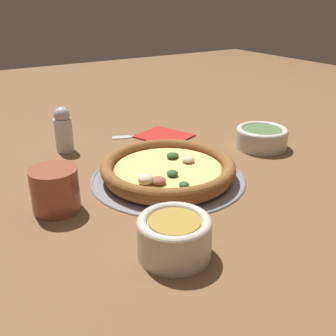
{
  "coord_description": "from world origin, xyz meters",
  "views": [
    {
      "loc": [
        -0.39,
        -0.62,
        0.35
      ],
      "look_at": [
        0.0,
        0.0,
        0.02
      ],
      "focal_mm": 42.0,
      "sensor_mm": 36.0,
      "label": 1
    }
  ],
  "objects_px": {
    "bowl_far": "(262,137)",
    "drinking_cup": "(55,189)",
    "napkin": "(164,135)",
    "fork": "(139,136)",
    "pizza_tray": "(168,178)",
    "pizza": "(168,168)",
    "pepper_shaker": "(63,130)",
    "bowl_near": "(174,235)"
  },
  "relations": [
    {
      "from": "bowl_far",
      "to": "drinking_cup",
      "type": "height_order",
      "value": "drinking_cup"
    },
    {
      "from": "bowl_far",
      "to": "napkin",
      "type": "bearing_deg",
      "value": 130.11
    },
    {
      "from": "fork",
      "to": "pizza_tray",
      "type": "bearing_deg",
      "value": 95.43
    },
    {
      "from": "pizza_tray",
      "to": "pizza",
      "type": "bearing_deg",
      "value": -130.75
    },
    {
      "from": "bowl_far",
      "to": "pizza_tray",
      "type": "bearing_deg",
      "value": -173.83
    },
    {
      "from": "pepper_shaker",
      "to": "bowl_far",
      "type": "bearing_deg",
      "value": -29.37
    },
    {
      "from": "bowl_far",
      "to": "fork",
      "type": "xyz_separation_m",
      "value": [
        -0.22,
        0.23,
        -0.03
      ]
    },
    {
      "from": "drinking_cup",
      "to": "napkin",
      "type": "xyz_separation_m",
      "value": [
        0.36,
        0.22,
        -0.03
      ]
    },
    {
      "from": "bowl_near",
      "to": "fork",
      "type": "height_order",
      "value": "bowl_near"
    },
    {
      "from": "drinking_cup",
      "to": "bowl_near",
      "type": "bearing_deg",
      "value": -65.18
    },
    {
      "from": "bowl_near",
      "to": "napkin",
      "type": "relative_size",
      "value": 0.68
    },
    {
      "from": "pizza_tray",
      "to": "bowl_far",
      "type": "bearing_deg",
      "value": 6.17
    },
    {
      "from": "bowl_near",
      "to": "bowl_far",
      "type": "bearing_deg",
      "value": 30.88
    },
    {
      "from": "pizza_tray",
      "to": "pepper_shaker",
      "type": "bearing_deg",
      "value": 115.16
    },
    {
      "from": "pizza_tray",
      "to": "bowl_near",
      "type": "height_order",
      "value": "bowl_near"
    },
    {
      "from": "pizza",
      "to": "drinking_cup",
      "type": "bearing_deg",
      "value": 179.55
    },
    {
      "from": "bowl_near",
      "to": "pizza_tray",
      "type": "bearing_deg",
      "value": 59.68
    },
    {
      "from": "bowl_far",
      "to": "napkin",
      "type": "height_order",
      "value": "bowl_far"
    },
    {
      "from": "pizza",
      "to": "fork",
      "type": "height_order",
      "value": "pizza"
    },
    {
      "from": "pizza",
      "to": "bowl_near",
      "type": "xyz_separation_m",
      "value": [
        -0.13,
        -0.22,
        0.01
      ]
    },
    {
      "from": "bowl_far",
      "to": "fork",
      "type": "bearing_deg",
      "value": 133.16
    },
    {
      "from": "bowl_far",
      "to": "bowl_near",
      "type": "bearing_deg",
      "value": -149.12
    },
    {
      "from": "bowl_near",
      "to": "napkin",
      "type": "xyz_separation_m",
      "value": [
        0.26,
        0.45,
        -0.03
      ]
    },
    {
      "from": "pepper_shaker",
      "to": "drinking_cup",
      "type": "bearing_deg",
      "value": -111.82
    },
    {
      "from": "pizza_tray",
      "to": "napkin",
      "type": "bearing_deg",
      "value": 59.98
    },
    {
      "from": "pizza",
      "to": "pepper_shaker",
      "type": "distance_m",
      "value": 0.3
    },
    {
      "from": "bowl_near",
      "to": "drinking_cup",
      "type": "relative_size",
      "value": 1.3
    },
    {
      "from": "pizza_tray",
      "to": "pizza",
      "type": "height_order",
      "value": "pizza"
    },
    {
      "from": "pizza_tray",
      "to": "pizza",
      "type": "xyz_separation_m",
      "value": [
        -0.0,
        -0.0,
        0.02
      ]
    },
    {
      "from": "pizza_tray",
      "to": "napkin",
      "type": "relative_size",
      "value": 1.99
    },
    {
      "from": "pizza_tray",
      "to": "drinking_cup",
      "type": "height_order",
      "value": "drinking_cup"
    },
    {
      "from": "napkin",
      "to": "fork",
      "type": "distance_m",
      "value": 0.07
    },
    {
      "from": "napkin",
      "to": "pepper_shaker",
      "type": "bearing_deg",
      "value": 170.66
    },
    {
      "from": "pizza",
      "to": "bowl_far",
      "type": "height_order",
      "value": "bowl_far"
    },
    {
      "from": "bowl_far",
      "to": "drinking_cup",
      "type": "distance_m",
      "value": 0.53
    },
    {
      "from": "pizza_tray",
      "to": "pepper_shaker",
      "type": "xyz_separation_m",
      "value": [
        -0.13,
        0.27,
        0.05
      ]
    },
    {
      "from": "pizza",
      "to": "napkin",
      "type": "relative_size",
      "value": 1.73
    },
    {
      "from": "drinking_cup",
      "to": "fork",
      "type": "relative_size",
      "value": 0.52
    },
    {
      "from": "bowl_near",
      "to": "fork",
      "type": "xyz_separation_m",
      "value": [
        0.2,
        0.48,
        -0.03
      ]
    },
    {
      "from": "bowl_far",
      "to": "drinking_cup",
      "type": "bearing_deg",
      "value": -176.69
    },
    {
      "from": "pizza",
      "to": "bowl_far",
      "type": "distance_m",
      "value": 0.29
    },
    {
      "from": "napkin",
      "to": "bowl_far",
      "type": "bearing_deg",
      "value": -49.89
    }
  ]
}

